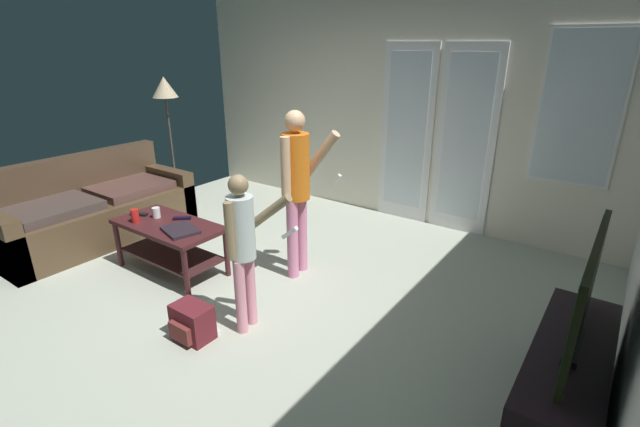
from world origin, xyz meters
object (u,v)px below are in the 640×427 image
person_adult (297,181)px  person_child (243,241)px  cup_near_edge (135,216)px  dvd_remote_slim (182,218)px  cup_by_laptop (156,213)px  tv_stand (565,381)px  laptop_closed (180,230)px  floor_lamp (165,95)px  loose_keyboard (200,322)px  backpack (192,322)px  tv_remote_black (139,214)px  leather_couch (93,212)px  flat_screen_tv (585,296)px  coffee_table (170,236)px

person_adult → person_child: size_ratio=1.25×
cup_near_edge → dvd_remote_slim: bearing=45.3°
cup_by_laptop → person_child: bearing=-11.0°
tv_stand → laptop_closed: 3.15m
floor_lamp → cup_near_edge: size_ratio=13.06×
person_adult → loose_keyboard: bearing=-96.1°
backpack → dvd_remote_slim: dvd_remote_slim is taller
cup_by_laptop → tv_remote_black: size_ratio=0.59×
loose_keyboard → dvd_remote_slim: size_ratio=2.70×
backpack → loose_keyboard: size_ratio=0.66×
tv_stand → person_child: (-2.13, -0.46, 0.51)m
leather_couch → floor_lamp: size_ratio=1.24×
cup_near_edge → cup_by_laptop: (0.06, 0.19, -0.01)m
cup_near_edge → person_child: bearing=-3.6°
dvd_remote_slim → loose_keyboard: bearing=-76.1°
flat_screen_tv → cup_near_edge: (-3.66, -0.36, -0.25)m
cup_by_laptop → flat_screen_tv: bearing=2.7°
loose_keyboard → dvd_remote_slim: 1.17m
floor_lamp → cup_by_laptop: 2.14m
flat_screen_tv → floor_lamp: size_ratio=0.68×
backpack → laptop_closed: 1.00m
cup_near_edge → floor_lamp: bearing=132.8°
leather_couch → laptop_closed: 1.62m
tv_stand → tv_remote_black: tv_remote_black is taller
tv_stand → tv_remote_black: 3.81m
floor_lamp → cup_by_laptop: bearing=-42.2°
leather_couch → tv_stand: bearing=2.6°
cup_by_laptop → backpack: bearing=-27.2°
coffee_table → backpack: bearing=-30.6°
dvd_remote_slim → laptop_closed: bearing=-83.3°
tv_remote_black → tv_stand: bearing=-22.4°
backpack → leather_couch: bearing=166.0°
person_adult → cup_by_laptop: 1.45m
person_adult → floor_lamp: size_ratio=0.93×
tv_stand → floor_lamp: floor_lamp is taller
person_child → floor_lamp: 3.39m
leather_couch → dvd_remote_slim: (1.37, 0.15, 0.19)m
flat_screen_tv → loose_keyboard: (-2.48, -0.65, -0.79)m
coffee_table → flat_screen_tv: size_ratio=0.97×
floor_lamp → loose_keyboard: (2.57, -1.78, -1.43)m
loose_keyboard → backpack: bearing=-56.7°
cup_by_laptop → tv_remote_black: bearing=-160.1°
cup_by_laptop → dvd_remote_slim: cup_by_laptop is taller
coffee_table → flat_screen_tv: (3.39, 0.21, 0.44)m
person_child → backpack: bearing=-125.7°
floor_lamp → dvd_remote_slim: floor_lamp is taller
coffee_table → laptop_closed: 0.30m
floor_lamp → person_adult: bearing=-13.9°
coffee_table → cup_near_edge: size_ratio=8.52×
person_adult → cup_near_edge: 1.59m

